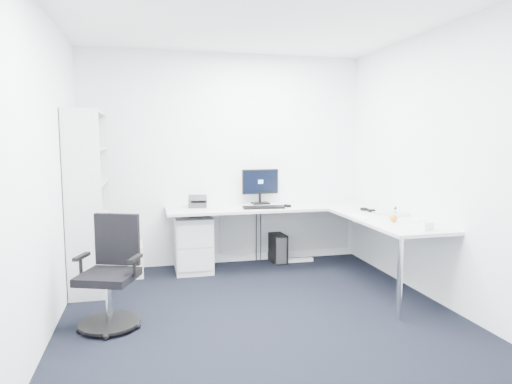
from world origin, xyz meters
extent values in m
plane|color=black|center=(0.00, 0.00, 0.00)|extent=(4.20, 4.20, 0.00)
plane|color=white|center=(0.00, 0.00, 2.70)|extent=(4.20, 4.20, 0.00)
cube|color=white|center=(0.00, 2.10, 1.35)|extent=(3.60, 0.02, 2.70)
cube|color=white|center=(0.00, -2.10, 1.35)|extent=(3.60, 0.02, 2.70)
cube|color=white|center=(-1.80, 0.00, 1.35)|extent=(0.02, 4.20, 2.70)
cube|color=white|center=(1.80, 0.00, 1.35)|extent=(0.02, 4.20, 2.70)
cube|color=silver|center=(-0.46, 1.81, 0.34)|extent=(0.44, 0.55, 0.68)
cube|color=black|center=(0.66, 1.97, 0.19)|extent=(0.20, 0.40, 0.38)
cube|color=beige|center=(-1.16, 1.78, 0.19)|extent=(0.19, 0.40, 0.37)
cube|color=white|center=(0.93, 1.89, 0.02)|extent=(0.39, 0.07, 0.04)
cube|color=black|center=(0.38, 1.60, 0.79)|extent=(0.51, 0.22, 0.02)
cube|color=black|center=(0.69, 1.63, 0.80)|extent=(0.08, 0.10, 0.03)
cube|color=white|center=(1.21, 0.73, 0.79)|extent=(0.12, 0.39, 0.01)
sphere|color=orange|center=(1.44, 0.42, 0.82)|extent=(0.07, 0.07, 0.07)
cube|color=white|center=(1.50, 0.03, 0.82)|extent=(0.16, 0.24, 0.08)
camera|label=1|loc=(-0.99, -3.72, 1.63)|focal=32.00mm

